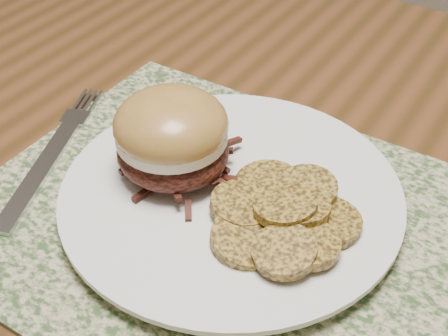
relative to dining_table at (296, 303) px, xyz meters
The scene contains 6 objects.
dining_table is the anchor object (origin of this frame).
placemat 0.09m from the dining_table, 155.47° to the right, with size 0.45×0.33×0.00m, color #344E28.
dinner_plate 0.11m from the dining_table, behind, with size 0.26×0.26×0.02m, color white.
pork_sandwich 0.18m from the dining_table, behind, with size 0.12×0.12×0.07m.
roasted_potatoes 0.11m from the dining_table, 136.26° to the right, with size 0.13×0.13×0.03m.
fork 0.25m from the dining_table, behind, with size 0.09×0.20×0.00m.
Camera 1 is at (0.13, -0.32, 1.10)m, focal length 50.00 mm.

